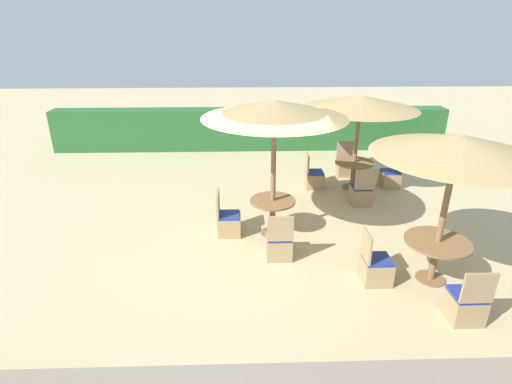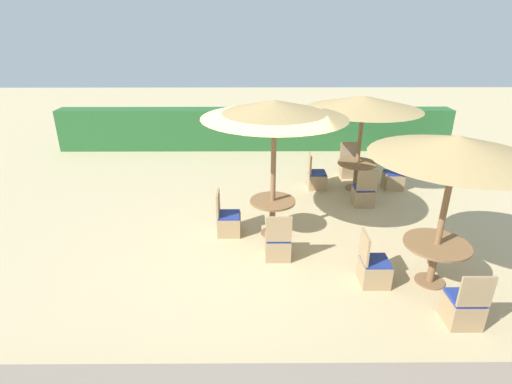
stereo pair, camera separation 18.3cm
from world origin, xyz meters
name	(u,v)px [view 2 (the right image)]	position (x,y,z in m)	size (l,w,h in m)	color
ground_plane	(256,247)	(0.00, 0.00, 0.00)	(40.00, 40.00, 0.00)	#C6B284
hedge_row	(255,129)	(0.00, 6.48, 0.68)	(13.00, 0.70, 1.35)	#28602D
parasol_front_right	(457,147)	(2.90, -1.14, 2.34)	(2.51, 2.51, 2.52)	olive
round_table_front_right	(435,252)	(2.90, -1.14, 0.58)	(1.04, 1.04, 0.75)	olive
patio_chair_front_right_west	(373,269)	(1.93, -1.15, 0.26)	(0.46, 0.46, 0.93)	tan
patio_chair_front_right_south	(463,308)	(2.94, -2.12, 0.26)	(0.46, 0.46, 0.93)	tan
parasol_back_right	(364,103)	(2.59, 2.90, 2.22)	(2.79, 2.79, 2.39)	olive
round_table_back_right	(357,169)	(2.59, 2.90, 0.55)	(0.98, 0.98, 0.72)	olive
patio_chair_back_right_east	(394,179)	(3.59, 2.94, 0.26)	(0.46, 0.46, 0.93)	tan
patio_chair_back_right_north	(349,167)	(2.61, 3.83, 0.26)	(0.46, 0.46, 0.93)	tan
patio_chair_back_right_west	(316,179)	(1.58, 2.95, 0.26)	(0.46, 0.46, 0.93)	tan
patio_chair_back_right_south	(363,195)	(2.54, 1.91, 0.26)	(0.46, 0.46, 0.93)	tan
parasol_center	(274,110)	(0.33, 0.53, 2.55)	(2.70, 2.70, 2.73)	olive
round_table_center	(273,209)	(0.33, 0.53, 0.56)	(0.90, 0.90, 0.75)	olive
patio_chair_center_west	(228,222)	(-0.57, 0.54, 0.26)	(0.46, 0.46, 0.93)	tan
patio_chair_center_south	(278,245)	(0.39, -0.36, 0.26)	(0.46, 0.46, 0.93)	tan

